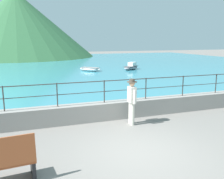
% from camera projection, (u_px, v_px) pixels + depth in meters
% --- Properties ---
extents(ground_plane, '(120.00, 120.00, 0.00)m').
position_uv_depth(ground_plane, '(139.00, 153.00, 7.03)').
color(ground_plane, slate).
extents(promenade_wall, '(20.00, 0.56, 0.70)m').
position_uv_depth(promenade_wall, '(104.00, 111.00, 9.91)').
color(promenade_wall, gray).
rests_on(promenade_wall, ground).
extents(railing, '(18.44, 0.04, 0.90)m').
position_uv_depth(railing, '(104.00, 87.00, 9.72)').
color(railing, '#383330').
rests_on(railing, promenade_wall).
extents(lake_water, '(64.00, 44.32, 0.06)m').
position_uv_depth(lake_water, '(49.00, 65.00, 30.89)').
color(lake_water, teal).
rests_on(lake_water, ground).
extents(hill_main, '(27.97, 27.97, 11.83)m').
position_uv_depth(hill_main, '(17.00, 25.00, 45.23)').
color(hill_main, '#33663D').
rests_on(hill_main, ground).
extents(person_walking, '(0.38, 0.57, 1.75)m').
position_uv_depth(person_walking, '(132.00, 99.00, 9.19)').
color(person_walking, beige).
rests_on(person_walking, ground).
extents(boat_1, '(2.28, 2.25, 0.36)m').
position_uv_depth(boat_1, '(90.00, 69.00, 24.91)').
color(boat_1, white).
rests_on(boat_1, lake_water).
extents(boat_2, '(2.39, 2.09, 0.76)m').
position_uv_depth(boat_2, '(131.00, 67.00, 26.18)').
color(boat_2, gray).
rests_on(boat_2, lake_water).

